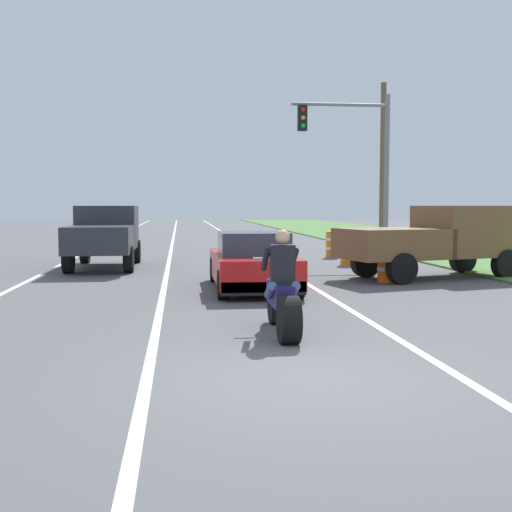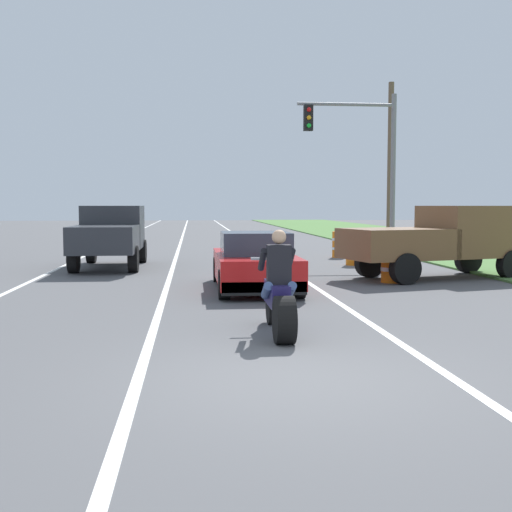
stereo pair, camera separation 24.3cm
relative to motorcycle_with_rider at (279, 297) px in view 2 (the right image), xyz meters
The scene contains 14 objects.
ground_plane 2.53m from the motorcycle_with_rider, 93.24° to the right, with size 160.00×160.00×0.00m, color #565659.
lane_stripe_left_solid 18.41m from the motorcycle_with_rider, 107.52° to the left, with size 0.14×120.00×0.01m, color white.
lane_stripe_right_solid 17.64m from the motorcycle_with_rider, 84.59° to the left, with size 0.14×120.00×0.01m, color white.
lane_stripe_centre_dashed 17.67m from the motorcycle_with_rider, 96.30° to the left, with size 0.14×120.00×0.01m, color white.
grass_verge_right 21.14m from the motorcycle_with_rider, 56.13° to the left, with size 10.00×120.00×0.06m, color #517F3D.
motorcycle_with_rider is the anchor object (origin of this frame).
sports_car_red 5.38m from the motorcycle_with_rider, 88.33° to the left, with size 1.84×4.30×1.37m.
pickup_truck_left_lane_dark_grey 11.93m from the motorcycle_with_rider, 109.25° to the left, with size 2.02×4.80×1.98m.
pickup_truck_right_shoulder_brown 9.00m from the motorcycle_with_rider, 53.44° to the left, with size 5.14×3.14×1.98m.
traffic_light_mast_near 14.50m from the motorcycle_with_rider, 69.58° to the left, with size 3.63×0.34×6.00m.
utility_pole_roadside 19.42m from the motorcycle_with_rider, 67.67° to the left, with size 0.24×0.24×7.29m, color brown.
construction_barrel_nearest 7.50m from the motorcycle_with_rider, 59.30° to the left, with size 0.58×0.58×1.00m.
construction_barrel_mid 11.99m from the motorcycle_with_rider, 70.13° to the left, with size 0.58×0.58×1.00m.
construction_barrel_far 15.04m from the motorcycle_with_rider, 73.38° to the left, with size 0.58×0.58×1.00m.
Camera 2 is at (-1.17, -7.14, 1.98)m, focal length 44.94 mm.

